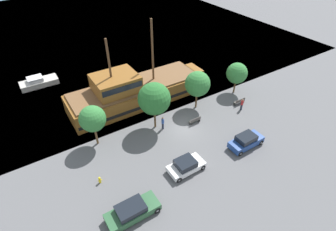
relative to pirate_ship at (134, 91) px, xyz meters
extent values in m
plane|color=#5B5B5E|center=(2.38, -8.64, -1.76)|extent=(160.00, 160.00, 0.00)
plane|color=teal|center=(2.38, 35.36, -1.76)|extent=(80.00, 80.00, 0.00)
cube|color=brown|center=(0.31, 0.00, -0.52)|extent=(18.78, 5.79, 2.48)
cube|color=black|center=(0.31, 0.00, -0.89)|extent=(18.40, 5.87, 0.45)
cube|color=brown|center=(10.30, 0.00, -0.15)|extent=(1.40, 3.18, 1.74)
cube|color=brown|center=(0.31, 0.00, 0.84)|extent=(18.03, 5.32, 0.25)
cube|color=brown|center=(-2.50, 0.00, 2.04)|extent=(5.63, 4.63, 2.14)
cube|color=black|center=(-2.50, 0.00, 2.36)|extent=(5.35, 4.69, 0.77)
cylinder|color=#4C331E|center=(3.13, 0.00, 5.15)|extent=(0.28, 0.28, 8.37)
cylinder|color=#4C331E|center=(-2.97, 0.00, 4.53)|extent=(0.28, 0.28, 7.12)
cube|color=#B7B2A8|center=(-10.52, 11.98, -1.34)|extent=(5.49, 2.34, 0.84)
cube|color=silver|center=(-10.93, 11.98, -0.60)|extent=(2.19, 1.82, 0.64)
cube|color=black|center=(-10.27, 11.98, -0.60)|extent=(0.12, 1.64, 0.52)
cube|color=navy|center=(6.62, -14.93, -1.15)|extent=(4.19, 1.71, 0.74)
cube|color=black|center=(6.49, -14.93, -0.47)|extent=(2.18, 1.54, 0.61)
cylinder|color=black|center=(8.25, -15.70, -1.44)|extent=(0.65, 0.22, 0.65)
cylinder|color=gray|center=(8.25, -15.70, -1.44)|extent=(0.25, 0.25, 0.25)
cylinder|color=black|center=(8.25, -14.17, -1.44)|extent=(0.65, 0.22, 0.65)
cylinder|color=gray|center=(8.25, -14.17, -1.44)|extent=(0.25, 0.25, 0.25)
cylinder|color=black|center=(4.98, -15.70, -1.44)|extent=(0.65, 0.22, 0.65)
cylinder|color=gray|center=(4.98, -15.70, -1.44)|extent=(0.25, 0.25, 0.25)
cylinder|color=black|center=(4.98, -14.17, -1.44)|extent=(0.65, 0.22, 0.65)
cylinder|color=gray|center=(4.98, -14.17, -1.44)|extent=(0.25, 0.25, 0.25)
cube|color=white|center=(-1.22, -14.19, -1.25)|extent=(3.86, 1.89, 0.55)
cube|color=black|center=(-1.34, -14.19, -0.66)|extent=(2.01, 1.70, 0.62)
cylinder|color=black|center=(0.28, -15.04, -1.45)|extent=(0.62, 0.22, 0.62)
cylinder|color=gray|center=(0.28, -15.04, -1.45)|extent=(0.23, 0.25, 0.23)
cylinder|color=black|center=(0.28, -13.33, -1.45)|extent=(0.62, 0.22, 0.62)
cylinder|color=gray|center=(0.28, -13.33, -1.45)|extent=(0.23, 0.25, 0.23)
cylinder|color=black|center=(-2.72, -15.04, -1.45)|extent=(0.62, 0.22, 0.62)
cylinder|color=gray|center=(-2.72, -15.04, -1.45)|extent=(0.23, 0.25, 0.23)
cylinder|color=black|center=(-2.72, -13.33, -1.45)|extent=(0.62, 0.22, 0.62)
cylinder|color=gray|center=(-2.72, -13.33, -1.45)|extent=(0.23, 0.25, 0.23)
cube|color=#2D5B38|center=(-8.21, -15.94, -1.19)|extent=(4.77, 1.89, 0.66)
cube|color=black|center=(-8.35, -15.94, -0.58)|extent=(2.48, 1.70, 0.57)
cylinder|color=black|center=(-6.27, -16.80, -1.44)|extent=(0.64, 0.22, 0.64)
cylinder|color=gray|center=(-6.27, -16.80, -1.44)|extent=(0.24, 0.25, 0.24)
cylinder|color=black|center=(-6.27, -15.09, -1.44)|extent=(0.64, 0.22, 0.64)
cylinder|color=gray|center=(-6.27, -15.09, -1.44)|extent=(0.24, 0.25, 0.24)
cylinder|color=black|center=(-10.15, -15.09, -1.44)|extent=(0.64, 0.22, 0.64)
cylinder|color=gray|center=(-10.15, -15.09, -1.44)|extent=(0.24, 0.25, 0.24)
cylinder|color=yellow|center=(-9.37, -10.93, -1.48)|extent=(0.22, 0.22, 0.56)
sphere|color=yellow|center=(-9.37, -10.93, -1.12)|extent=(0.25, 0.25, 0.25)
cylinder|color=yellow|center=(-9.53, -10.93, -1.45)|extent=(0.10, 0.09, 0.09)
cylinder|color=yellow|center=(-9.21, -10.93, -1.45)|extent=(0.10, 0.09, 0.09)
cube|color=#4C4742|center=(12.09, -8.35, -1.34)|extent=(1.75, 0.45, 0.05)
cube|color=#4C4742|center=(12.09, -8.54, -1.11)|extent=(1.75, 0.06, 0.40)
cube|color=#2D2D2D|center=(11.28, -8.35, -1.56)|extent=(0.12, 0.36, 0.40)
cube|color=#2D2D2D|center=(12.90, -8.35, -1.56)|extent=(0.12, 0.36, 0.40)
cube|color=#4C4742|center=(4.23, -8.43, -1.34)|extent=(1.57, 0.45, 0.05)
cube|color=#4C4742|center=(4.23, -8.62, -1.11)|extent=(1.57, 0.06, 0.40)
cube|color=#2D2D2D|center=(3.50, -8.43, -1.56)|extent=(0.12, 0.36, 0.40)
cube|color=#2D2D2D|center=(4.96, -8.43, -1.56)|extent=(0.12, 0.36, 0.40)
cylinder|color=#232838|center=(11.30, -9.54, -1.35)|extent=(0.27, 0.27, 0.83)
cylinder|color=#B22323|center=(11.30, -9.54, -0.61)|extent=(0.32, 0.32, 0.64)
sphere|color=#8C664C|center=(11.30, -9.54, -0.18)|extent=(0.22, 0.22, 0.22)
cylinder|color=#232838|center=(0.20, -7.25, -1.33)|extent=(0.27, 0.27, 0.86)
cylinder|color=#2D4C93|center=(0.20, -7.25, -0.56)|extent=(0.32, 0.32, 0.67)
sphere|color=#8C664C|center=(0.20, -7.25, -0.11)|extent=(0.23, 0.23, 0.23)
cylinder|color=brown|center=(-7.56, -5.41, -0.57)|extent=(0.24, 0.24, 2.39)
sphere|color=#337A38|center=(-7.56, -5.41, 1.88)|extent=(2.94, 2.94, 2.94)
cylinder|color=brown|center=(-0.39, -6.40, -0.48)|extent=(0.24, 0.24, 2.57)
sphere|color=#286B2D|center=(-0.39, -6.40, 2.45)|extent=(3.87, 3.87, 3.87)
cylinder|color=brown|center=(6.46, -5.74, -0.63)|extent=(0.24, 0.24, 2.27)
sphere|color=#337A38|center=(6.46, -5.74, 1.93)|extent=(3.35, 3.35, 3.35)
cylinder|color=brown|center=(13.57, -5.74, -0.80)|extent=(0.24, 0.24, 1.92)
sphere|color=#337A38|center=(13.57, -5.74, 1.43)|extent=(3.00, 3.00, 3.00)
camera|label=1|loc=(-12.56, -28.53, 19.42)|focal=28.00mm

